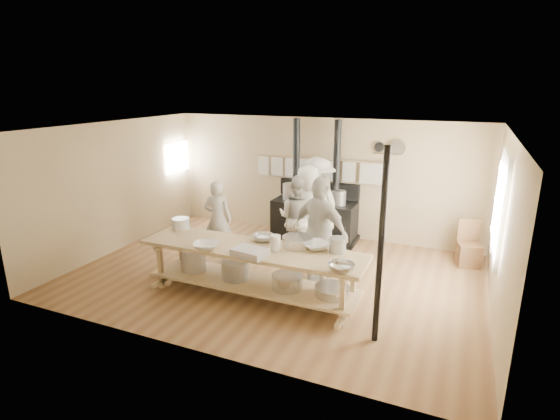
{
  "coord_description": "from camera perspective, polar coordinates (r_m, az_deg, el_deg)",
  "views": [
    {
      "loc": [
        2.91,
        -6.55,
        3.29
      ],
      "look_at": [
        0.01,
        0.2,
        1.16
      ],
      "focal_mm": 28.0,
      "sensor_mm": 36.0,
      "label": 1
    }
  ],
  "objects": [
    {
      "name": "ground",
      "position": [
        7.89,
        -0.62,
        -8.5
      ],
      "size": [
        7.0,
        7.0,
        0.0
      ],
      "primitive_type": "plane",
      "color": "brown",
      "rests_on": "ground"
    },
    {
      "name": "room_shell",
      "position": [
        7.36,
        -0.66,
        3.07
      ],
      "size": [
        7.0,
        7.0,
        7.0
      ],
      "color": "tan",
      "rests_on": "ground"
    },
    {
      "name": "cook_right",
      "position": [
        7.23,
        5.27,
        -2.92
      ],
      "size": [
        1.19,
        0.81,
        1.87
      ],
      "primitive_type": "imported",
      "rotation": [
        0.0,
        0.0,
        2.78
      ],
      "color": "#B5B0A1",
      "rests_on": "ground"
    },
    {
      "name": "cook_by_window",
      "position": [
        8.84,
        4.89,
        0.76
      ],
      "size": [
        1.4,
        1.33,
        1.91
      ],
      "primitive_type": "imported",
      "rotation": [
        0.0,
        0.0,
        -0.69
      ],
      "color": "#B5B0A1",
      "rests_on": "ground"
    },
    {
      "name": "mixing_bowl_large",
      "position": [
        6.82,
        2.3,
        -4.12
      ],
      "size": [
        0.56,
        0.56,
        0.15
      ],
      "primitive_type": "cylinder",
      "rotation": [
        0.0,
        0.0,
        0.18
      ],
      "color": "silver",
      "rests_on": "prep_table"
    },
    {
      "name": "bowl_steel_a",
      "position": [
        7.05,
        -2.19,
        -3.65
      ],
      "size": [
        0.47,
        0.47,
        0.11
      ],
      "primitive_type": "imported",
      "rotation": [
        0.0,
        0.0,
        0.54
      ],
      "color": "silver",
      "rests_on": "prep_table"
    },
    {
      "name": "bowl_white_a",
      "position": [
        6.82,
        -9.64,
        -4.62
      ],
      "size": [
        0.5,
        0.5,
        0.1
      ],
      "primitive_type": "imported",
      "rotation": [
        0.0,
        0.0,
        0.36
      ],
      "color": "white",
      "rests_on": "prep_table"
    },
    {
      "name": "cook_center",
      "position": [
        8.38,
        3.66,
        -0.33
      ],
      "size": [
        1.06,
        0.91,
        1.83
      ],
      "primitive_type": "imported",
      "rotation": [
        0.0,
        0.0,
        3.58
      ],
      "color": "#B5B0A1",
      "rests_on": "ground"
    },
    {
      "name": "roasting_pan",
      "position": [
        6.46,
        -3.97,
        -5.56
      ],
      "size": [
        0.54,
        0.4,
        0.11
      ],
      "primitive_type": "cube",
      "rotation": [
        0.0,
        0.0,
        -0.15
      ],
      "color": "#B2B2B7",
      "rests_on": "prep_table"
    },
    {
      "name": "cook_left",
      "position": [
        8.36,
        2.33,
        -1.01
      ],
      "size": [
        0.85,
        0.68,
        1.65
      ],
      "primitive_type": "imported",
      "rotation": [
        0.0,
        0.0,
        3.06
      ],
      "color": "#B5B0A1",
      "rests_on": "ground"
    },
    {
      "name": "bucket_galv",
      "position": [
        6.62,
        7.54,
        -4.55
      ],
      "size": [
        0.25,
        0.25,
        0.23
      ],
      "primitive_type": "cylinder",
      "rotation": [
        0.0,
        0.0,
        -0.02
      ],
      "color": "gray",
      "rests_on": "prep_table"
    },
    {
      "name": "left_opening",
      "position": [
        10.79,
        -13.28,
        6.71
      ],
      "size": [
        0.0,
        0.9,
        0.9
      ],
      "color": "white",
      "rests_on": "ground"
    },
    {
      "name": "pitcher",
      "position": [
        6.62,
        -0.59,
        -4.34
      ],
      "size": [
        0.17,
        0.17,
        0.24
      ],
      "primitive_type": "cylinder",
      "rotation": [
        0.0,
        0.0,
        0.09
      ],
      "color": "white",
      "rests_on": "prep_table"
    },
    {
      "name": "chair",
      "position": [
        8.94,
        23.41,
        -5.1
      ],
      "size": [
        0.49,
        0.49,
        0.86
      ],
      "rotation": [
        0.0,
        0.0,
        0.24
      ],
      "color": "brown",
      "rests_on": "ground"
    },
    {
      "name": "window_right",
      "position": [
        7.39,
        26.85,
        0.36
      ],
      "size": [
        0.09,
        1.5,
        1.65
      ],
      "color": "beige",
      "rests_on": "ground"
    },
    {
      "name": "prep_table",
      "position": [
        6.94,
        -3.74,
        -7.41
      ],
      "size": [
        3.6,
        0.9,
        0.85
      ],
      "color": "#A2825C",
      "rests_on": "ground"
    },
    {
      "name": "bowl_white_b",
      "position": [
        6.74,
        4.65,
        -4.67
      ],
      "size": [
        0.57,
        0.57,
        0.1
      ],
      "primitive_type": "imported",
      "rotation": [
        0.0,
        0.0,
        2.32
      ],
      "color": "white",
      "rests_on": "prep_table"
    },
    {
      "name": "back_wall_shelf",
      "position": [
        9.19,
        14.12,
        7.62
      ],
      "size": [
        0.63,
        0.14,
        0.32
      ],
      "color": "#A2825C",
      "rests_on": "ground"
    },
    {
      "name": "stove",
      "position": [
        9.56,
        4.49,
        -0.74
      ],
      "size": [
        1.9,
        0.75,
        2.6
      ],
      "color": "black",
      "rests_on": "ground"
    },
    {
      "name": "cook_far_left",
      "position": [
        8.58,
        -8.12,
        -1.16
      ],
      "size": [
        0.62,
        0.48,
        1.52
      ],
      "primitive_type": "imported",
      "rotation": [
        0.0,
        0.0,
        3.37
      ],
      "color": "#B5B0A1",
      "rests_on": "ground"
    },
    {
      "name": "deep_bowl_enamel",
      "position": [
        7.82,
        -12.81,
        -1.71
      ],
      "size": [
        0.38,
        0.38,
        0.19
      ],
      "primitive_type": "cylinder",
      "rotation": [
        0.0,
        0.0,
        -0.34
      ],
      "color": "white",
      "rests_on": "prep_table"
    },
    {
      "name": "bowl_steel_b",
      "position": [
        5.99,
        8.02,
        -7.44
      ],
      "size": [
        0.47,
        0.47,
        0.11
      ],
      "primitive_type": "imported",
      "rotation": [
        0.0,
        0.0,
        3.5
      ],
      "color": "silver",
      "rests_on": "prep_table"
    },
    {
      "name": "towel_rail",
      "position": [
        9.57,
        5.21,
        5.6
      ],
      "size": [
        3.0,
        0.04,
        0.47
      ],
      "color": "#A2825C",
      "rests_on": "ground"
    },
    {
      "name": "support_post",
      "position": [
        5.64,
        13.01,
        -4.96
      ],
      "size": [
        0.08,
        0.08,
        2.6
      ],
      "primitive_type": "cylinder",
      "color": "black",
      "rests_on": "ground"
    }
  ]
}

